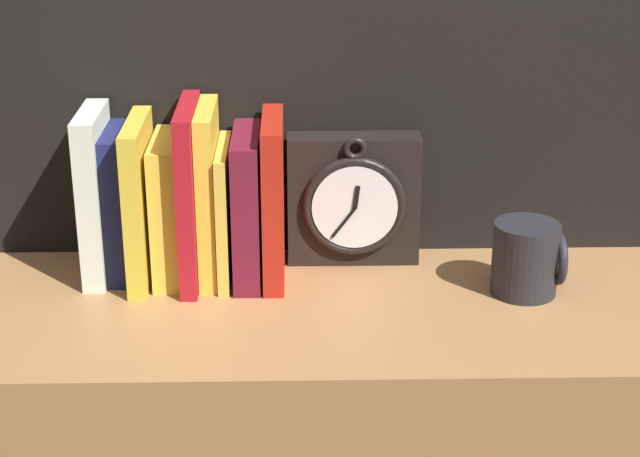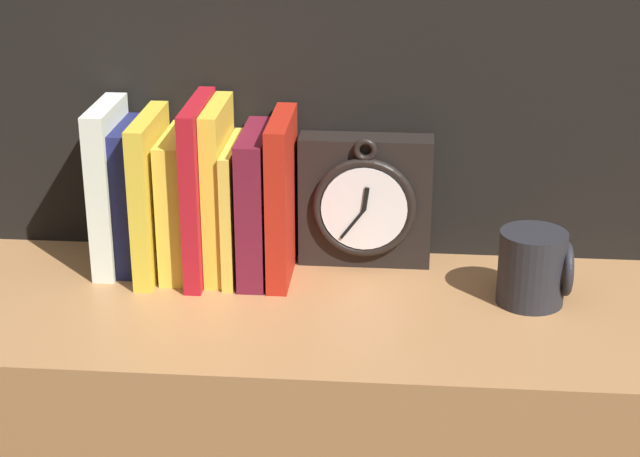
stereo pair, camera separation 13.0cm
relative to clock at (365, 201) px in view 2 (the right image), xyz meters
The scene contains 11 objects.
clock is the anchor object (origin of this frame).
book_slot0_white 0.34m from the clock, behind, with size 0.03×0.13×0.23m.
book_slot1_navy 0.31m from the clock, behind, with size 0.03×0.12×0.20m.
book_slot2_yellow 0.29m from the clock, behind, with size 0.02×0.15×0.22m.
book_slot3_yellow 0.25m from the clock, behind, with size 0.04×0.14×0.19m.
book_slot4_red 0.22m from the clock, 167.24° to the right, with size 0.02×0.16×0.24m.
book_slot5_yellow 0.20m from the clock, 168.43° to the right, with size 0.02×0.14×0.23m.
book_slot6_yellow 0.18m from the clock, 166.10° to the right, with size 0.01×0.14×0.18m.
book_slot7_maroon 0.15m from the clock, 162.70° to the right, with size 0.03×0.15×0.20m.
book_slot8_red 0.12m from the clock, 157.36° to the right, with size 0.03×0.15×0.22m.
mug 0.25m from the clock, 26.17° to the right, with size 0.09×0.08×0.10m.
Camera 2 is at (0.10, -1.21, 1.53)m, focal length 60.00 mm.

